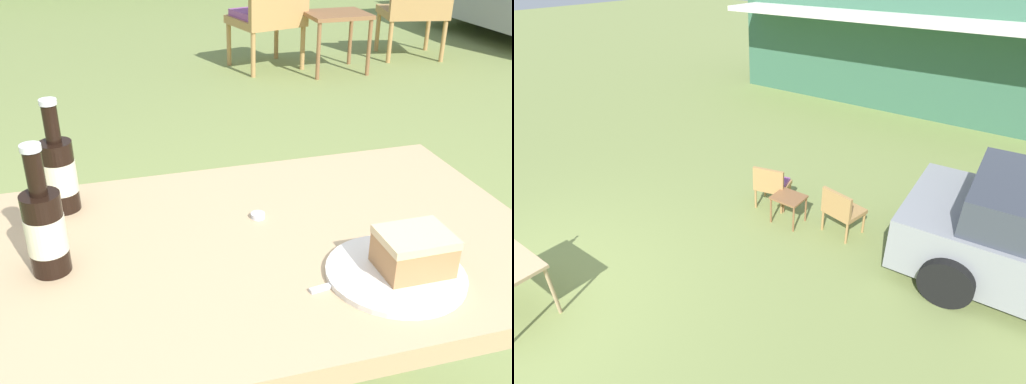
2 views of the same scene
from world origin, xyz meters
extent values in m
plane|color=olive|center=(0.00, 0.00, 0.00)|extent=(60.00, 60.00, 0.00)
cube|color=#38664C|center=(1.78, 10.75, 1.41)|extent=(10.94, 3.48, 2.82)
cube|color=silver|center=(1.78, 8.41, 2.32)|extent=(10.40, 1.20, 0.12)
cylinder|color=black|center=(3.84, 4.88, 0.31)|extent=(0.63, 0.23, 0.62)
cylinder|color=black|center=(3.94, 3.03, 0.31)|extent=(0.63, 0.23, 0.62)
cylinder|color=#B2844C|center=(1.25, 3.85, 0.17)|extent=(0.04, 0.04, 0.33)
cylinder|color=#B2844C|center=(0.82, 3.75, 0.17)|extent=(0.04, 0.04, 0.33)
cylinder|color=#B2844C|center=(1.34, 3.47, 0.17)|extent=(0.04, 0.04, 0.33)
cylinder|color=#B2844C|center=(0.92, 3.37, 0.17)|extent=(0.04, 0.04, 0.33)
cube|color=#B2844C|center=(1.08, 3.61, 0.36)|extent=(0.59, 0.55, 0.06)
cube|color=#B2844C|center=(1.13, 3.41, 0.57)|extent=(0.50, 0.17, 0.34)
cube|color=#995193|center=(1.08, 3.61, 0.42)|extent=(0.52, 0.48, 0.05)
cylinder|color=#B2844C|center=(2.60, 3.75, 0.17)|extent=(0.04, 0.04, 0.33)
cylinder|color=#B2844C|center=(2.17, 3.85, 0.17)|extent=(0.04, 0.04, 0.33)
cylinder|color=#B2844C|center=(2.52, 3.37, 0.17)|extent=(0.04, 0.04, 0.33)
cylinder|color=#B2844C|center=(2.09, 3.46, 0.17)|extent=(0.04, 0.04, 0.33)
cube|color=#B2844C|center=(2.35, 3.61, 0.36)|extent=(0.58, 0.54, 0.06)
cube|color=#B2844C|center=(2.31, 3.41, 0.57)|extent=(0.50, 0.15, 0.34)
cube|color=brown|center=(1.56, 3.34, 0.43)|extent=(0.45, 0.39, 0.03)
cylinder|color=brown|center=(1.36, 3.17, 0.21)|extent=(0.03, 0.03, 0.42)
cylinder|color=brown|center=(1.76, 3.17, 0.21)|extent=(0.03, 0.03, 0.42)
cylinder|color=brown|center=(1.36, 3.51, 0.21)|extent=(0.03, 0.03, 0.42)
cylinder|color=brown|center=(1.76, 3.51, 0.21)|extent=(0.03, 0.03, 0.42)
cylinder|color=tan|center=(0.46, 0.29, 0.33)|extent=(0.04, 0.04, 0.67)
camera|label=1|loc=(-0.29, -0.89, 1.28)|focal=42.00mm
camera|label=2|loc=(4.30, -0.91, 3.53)|focal=28.00mm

